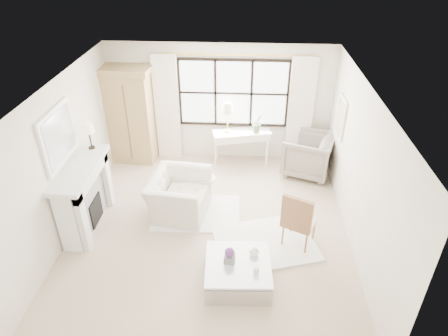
{
  "coord_description": "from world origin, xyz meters",
  "views": [
    {
      "loc": [
        0.62,
        -5.67,
        4.83
      ],
      "look_at": [
        0.25,
        0.2,
        1.2
      ],
      "focal_mm": 32.0,
      "sensor_mm": 36.0,
      "label": 1
    }
  ],
  "objects": [
    {
      "name": "wall_front",
      "position": [
        0.0,
        -2.75,
        1.35
      ],
      "size": [
        5.0,
        0.0,
        5.0
      ],
      "primitive_type": "plane",
      "rotation": [
        -1.57,
        0.0,
        0.0
      ],
      "color": "beige",
      "rests_on": "ground"
    },
    {
      "name": "wall_right",
      "position": [
        2.5,
        0.0,
        1.35
      ],
      "size": [
        0.0,
        5.5,
        5.5
      ],
      "primitive_type": "plane",
      "rotation": [
        1.57,
        0.0,
        -1.57
      ],
      "color": "silver",
      "rests_on": "ground"
    },
    {
      "name": "armoire",
      "position": [
        -2.0,
        2.47,
        1.14
      ],
      "size": [
        1.17,
        0.78,
        2.24
      ],
      "rotation": [
        0.0,
        0.0,
        -0.07
      ],
      "color": "tan",
      "rests_on": "floor"
    },
    {
      "name": "floor",
      "position": [
        0.0,
        0.0,
        0.0
      ],
      "size": [
        5.5,
        5.5,
        0.0
      ],
      "primitive_type": "plane",
      "color": "#C2AB90",
      "rests_on": "ground"
    },
    {
      "name": "french_chair",
      "position": [
        1.57,
        -0.31,
        0.31
      ],
      "size": [
        0.65,
        0.65,
        1.08
      ],
      "rotation": [
        0.0,
        0.0,
        2.68
      ],
      "color": "#9C6841",
      "rests_on": "floor"
    },
    {
      "name": "window_frame",
      "position": [
        0.3,
        2.72,
        1.6
      ],
      "size": [
        2.5,
        0.04,
        1.5
      ],
      "primitive_type": null,
      "color": "black",
      "rests_on": "wall_back"
    },
    {
      "name": "wingback_chair",
      "position": [
        2.0,
        2.08,
        0.46
      ],
      "size": [
        1.3,
        1.28,
        0.93
      ],
      "primitive_type": "imported",
      "rotation": [
        0.0,
        0.0,
        -1.93
      ],
      "color": "gray",
      "rests_on": "floor"
    },
    {
      "name": "rug_left",
      "position": [
        -0.29,
        0.44,
        0.01
      ],
      "size": [
        1.7,
        1.22,
        0.03
      ],
      "primitive_type": "cube",
      "rotation": [
        0.0,
        0.0,
        0.03
      ],
      "color": "white",
      "rests_on": "floor"
    },
    {
      "name": "mirror_frame",
      "position": [
        -2.47,
        0.0,
        1.84
      ],
      "size": [
        0.05,
        1.15,
        0.95
      ],
      "primitive_type": "cube",
      "color": "white",
      "rests_on": "wall_left"
    },
    {
      "name": "art_frame",
      "position": [
        2.47,
        1.7,
        1.55
      ],
      "size": [
        0.04,
        0.62,
        0.82
      ],
      "primitive_type": "cube",
      "color": "white",
      "rests_on": "wall_right"
    },
    {
      "name": "ceiling",
      "position": [
        0.0,
        0.0,
        2.7
      ],
      "size": [
        5.5,
        5.5,
        0.0
      ],
      "primitive_type": "plane",
      "rotation": [
        3.14,
        0.0,
        0.0
      ],
      "color": "white",
      "rests_on": "ground"
    },
    {
      "name": "wall_back",
      "position": [
        0.0,
        2.75,
        1.35
      ],
      "size": [
        5.0,
        0.0,
        5.0
      ],
      "primitive_type": "plane",
      "rotation": [
        1.57,
        0.0,
        0.0
      ],
      "color": "silver",
      "rests_on": "ground"
    },
    {
      "name": "curtain_right",
      "position": [
        1.8,
        2.65,
        1.24
      ],
      "size": [
        0.55,
        0.1,
        2.47
      ],
      "primitive_type": "cube",
      "color": "silver",
      "rests_on": "ground"
    },
    {
      "name": "planter_flowers",
      "position": [
        0.42,
        -1.2,
        0.57
      ],
      "size": [
        0.15,
        0.15,
        0.15
      ],
      "primitive_type": "sphere",
      "color": "#5D2D72",
      "rests_on": "planter_box"
    },
    {
      "name": "mantel_lamp",
      "position": [
        -2.24,
        0.66,
        1.65
      ],
      "size": [
        0.22,
        0.22,
        0.51
      ],
      "color": "black",
      "rests_on": "fireplace"
    },
    {
      "name": "fireplace",
      "position": [
        -2.27,
        0.0,
        0.65
      ],
      "size": [
        0.58,
        1.66,
        1.26
      ],
      "color": "silver",
      "rests_on": "ground"
    },
    {
      "name": "club_armchair",
      "position": [
        -0.63,
        0.49,
        0.39
      ],
      "size": [
        1.19,
        1.32,
        0.78
      ],
      "primitive_type": "imported",
      "rotation": [
        0.0,
        0.0,
        1.44
      ],
      "color": "beige",
      "rests_on": "floor"
    },
    {
      "name": "curtain_rod",
      "position": [
        0.3,
        2.67,
        2.47
      ],
      "size": [
        3.3,
        0.04,
        0.04
      ],
      "primitive_type": "cylinder",
      "rotation": [
        0.0,
        1.57,
        0.0
      ],
      "color": "#BC9441",
      "rests_on": "wall_back"
    },
    {
      "name": "curtain_left",
      "position": [
        -1.2,
        2.65,
        1.24
      ],
      "size": [
        0.55,
        0.1,
        2.47
      ],
      "primitive_type": "cube",
      "color": "white",
      "rests_on": "ground"
    },
    {
      "name": "window_pane",
      "position": [
        0.3,
        2.73,
        1.6
      ],
      "size": [
        2.4,
        0.02,
        1.5
      ],
      "primitive_type": "cube",
      "color": "silver",
      "rests_on": "wall_back"
    },
    {
      "name": "mirror_glass",
      "position": [
        -2.44,
        0.0,
        1.84
      ],
      "size": [
        0.02,
        1.0,
        0.8
      ],
      "primitive_type": "cube",
      "color": "silver",
      "rests_on": "wall_left"
    },
    {
      "name": "side_table",
      "position": [
        -0.17,
        0.94,
        0.33
      ],
      "size": [
        0.4,
        0.4,
        0.51
      ],
      "color": "silver",
      "rests_on": "floor"
    },
    {
      "name": "console_lamp",
      "position": [
        0.19,
        2.43,
        1.36
      ],
      "size": [
        0.28,
        0.28,
        0.69
      ],
      "color": "gold",
      "rests_on": "console_table"
    },
    {
      "name": "art_canvas",
      "position": [
        2.45,
        1.7,
        1.55
      ],
      "size": [
        0.01,
        0.52,
        0.72
      ],
      "primitive_type": "cube",
      "color": "#B8A78F",
      "rests_on": "wall_right"
    },
    {
      "name": "coffee_vase",
      "position": [
        0.8,
        -1.04,
        0.46
      ],
      "size": [
        0.18,
        0.18,
        0.16
      ],
      "primitive_type": "imported",
      "rotation": [
        0.0,
        0.0,
        0.15
      ],
      "color": "white",
      "rests_on": "coffee_table"
    },
    {
      "name": "wall_left",
      "position": [
        -2.5,
        0.0,
        1.35
      ],
      "size": [
        0.0,
        5.5,
        5.5
      ],
      "primitive_type": "plane",
      "rotation": [
        1.57,
        0.0,
        1.57
      ],
      "color": "beige",
      "rests_on": "ground"
    },
    {
      "name": "planter_box",
      "position": [
        0.42,
        -1.2,
        0.44
      ],
      "size": [
        0.17,
        0.17,
        0.12
      ],
      "primitive_type": "cube",
      "rotation": [
        0.0,
        0.0,
        -0.13
      ],
      "color": "slate",
      "rests_on": "coffee_table"
    },
    {
      "name": "orchid_plant",
      "position": [
        0.86,
        2.44,
        1.03
      ],
      "size": [
        0.32,
        0.3,
        0.45
      ],
      "primitive_type": "imported",
      "rotation": [
        0.0,
        0.0,
        0.56
      ],
      "color": "#546A47",
      "rests_on": "console_table"
    },
    {
      "name": "coffee_table",
      "position": [
        0.56,
        -1.23,
        0.18
      ],
      "size": [
        1.05,
        1.05,
        0.38
      ],
      "rotation": [
        0.0,
        0.0,
        0.05
      ],
      "color": "silver",
      "rests_on": "floor"
    },
    {
      "name": "rug_right",
      "position": [
        1.01,
        -0.34,
        0.02
      ],
      "size": [
        2.0,
        1.71,
        0.03
      ],
      "primitive_type": "cube",
      "rotation": [
        0.0,
        0.0,
        0.28
      ],
      "color": "white",
      "rests_on": "floor"
    },
    {
      "name": "pillar_candle",
      "position": [
        0.83,
        -1.4,
        0.44
      ],
      "size": [
        0.08,
        0.08,
        0.12
      ],
      "primitive_type": "cylinder",
      "color": "white",
      "rests_on": "coffee_table"
    },
    {
      "name": "console_table",
      "position": [
        0.51,
        2.45,
        0.4
      ],
      "size": [
        1.37,
        0.74,
        0.8
      ],
      "rotation": [
        0.0,
        0.0,
        0.23
      ],
      "color": "white",
      "rests_on": "floor"
    }
  ]
}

